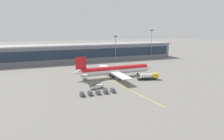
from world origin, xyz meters
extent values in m
plane|color=slate|center=(0.00, 0.00, 0.00)|extent=(700.00, 700.00, 0.00)
cube|color=yellow|center=(0.05, 2.00, 0.00)|extent=(12.07, 79.17, 0.01)
cube|color=slate|center=(-5.20, 66.20, 6.28)|extent=(166.07, 21.08, 12.57)
cube|color=#1E2D42|center=(-5.20, 55.60, 6.91)|extent=(161.09, 0.16, 7.04)
cube|color=#99999E|center=(-5.20, 66.20, 13.07)|extent=(169.39, 21.50, 1.00)
cylinder|color=white|center=(5.43, 5.71, 3.72)|extent=(38.48, 4.89, 4.13)
cylinder|color=red|center=(5.43, 5.71, 4.09)|extent=(37.71, 4.71, 3.97)
cone|color=white|center=(26.07, 6.12, 3.72)|extent=(4.21, 4.00, 3.92)
cone|color=white|center=(-15.43, 5.30, 4.13)|extent=(5.02, 3.61, 3.51)
cube|color=red|center=(-13.27, 5.34, 8.88)|extent=(5.38, 0.47, 6.20)
cube|color=white|center=(-12.86, 9.48, 4.34)|extent=(2.13, 6.65, 0.24)
cube|color=white|center=(-12.69, 1.22, 4.34)|extent=(2.13, 6.65, 0.24)
cube|color=white|center=(3.73, 15.81, 3.41)|extent=(5.12, 16.22, 0.40)
cube|color=white|center=(4.13, -4.45, 3.41)|extent=(5.12, 16.22, 0.40)
cylinder|color=#939399|center=(4.78, 12.93, 1.98)|extent=(3.22, 2.33, 2.27)
cylinder|color=#939399|center=(5.07, -1.53, 1.98)|extent=(3.22, 2.33, 2.27)
cylinder|color=black|center=(19.25, 5.98, 0.50)|extent=(1.01, 0.42, 1.00)
cylinder|color=slate|center=(19.25, 5.98, 1.33)|extent=(0.20, 0.20, 1.66)
cylinder|color=black|center=(3.09, 7.52, 0.50)|extent=(1.01, 0.42, 1.00)
cylinder|color=slate|center=(3.09, 7.52, 1.33)|extent=(0.20, 0.20, 1.66)
cylinder|color=black|center=(3.16, 3.81, 0.50)|extent=(1.01, 0.42, 1.00)
cylinder|color=slate|center=(3.16, 3.81, 1.33)|extent=(0.20, 0.20, 1.66)
cube|color=#232326|center=(18.50, -5.20, 0.75)|extent=(10.30, 4.57, 0.50)
cube|color=yellow|center=(22.79, -6.14, 2.00)|extent=(3.27, 3.04, 2.50)
cube|color=black|center=(24.03, -6.40, 2.50)|extent=(0.64, 2.28, 1.12)
cylinder|color=silver|center=(18.22, -5.14, 2.10)|extent=(6.33, 3.42, 2.20)
cylinder|color=black|center=(22.50, -4.86, 0.50)|extent=(1.05, 0.55, 1.00)
cylinder|color=black|center=(22.00, -7.18, 0.50)|extent=(1.05, 0.55, 1.00)
cylinder|color=black|center=(18.45, -3.98, 0.50)|extent=(1.05, 0.55, 1.00)
cylinder|color=black|center=(17.95, -6.30, 0.50)|extent=(1.05, 0.55, 1.00)
cylinder|color=black|center=(16.40, -3.53, 0.50)|extent=(1.05, 0.55, 1.00)
cylinder|color=black|center=(15.90, -5.85, 0.50)|extent=(1.05, 0.55, 1.00)
cube|color=white|center=(-9.71, -10.07, 0.85)|extent=(6.28, 3.31, 1.10)
cube|color=black|center=(-9.71, -10.07, 2.30)|extent=(7.01, 2.97, 2.38)
cylinder|color=black|center=(-11.54, -11.41, 0.30)|extent=(0.64, 0.39, 0.60)
cylinder|color=black|center=(-11.95, -9.75, 0.30)|extent=(0.64, 0.39, 0.60)
cylinder|color=black|center=(-7.46, -10.38, 0.30)|extent=(0.64, 0.39, 0.60)
cylinder|color=black|center=(-7.88, -8.72, 0.30)|extent=(0.64, 0.39, 0.60)
cube|color=#595B60|center=(-17.74, -17.33, 0.73)|extent=(1.51, 2.61, 1.10)
cube|color=#333338|center=(-17.74, -17.33, 1.43)|extent=(1.54, 2.66, 0.10)
cylinder|color=black|center=(-18.49, -16.30, 0.18)|extent=(0.12, 0.36, 0.36)
cylinder|color=black|center=(-16.99, -16.29, 0.18)|extent=(0.12, 0.36, 0.36)
cylinder|color=black|center=(-18.48, -18.38, 0.18)|extent=(0.12, 0.36, 0.36)
cylinder|color=black|center=(-16.98, -18.37, 0.18)|extent=(0.12, 0.36, 0.36)
cube|color=#595B60|center=(-14.54, -17.32, 0.73)|extent=(1.51, 2.61, 1.10)
cube|color=#333338|center=(-14.54, -17.32, 1.43)|extent=(1.54, 2.66, 0.10)
cylinder|color=black|center=(-15.29, -16.28, 0.18)|extent=(0.12, 0.36, 0.36)
cylinder|color=black|center=(-13.79, -16.28, 0.18)|extent=(0.12, 0.36, 0.36)
cylinder|color=black|center=(-15.28, -18.36, 0.18)|extent=(0.12, 0.36, 0.36)
cylinder|color=black|center=(-13.78, -18.36, 0.18)|extent=(0.12, 0.36, 0.36)
cube|color=#595B60|center=(-11.34, -17.31, 0.73)|extent=(1.51, 2.61, 1.10)
cube|color=#333338|center=(-11.34, -17.31, 1.43)|extent=(1.54, 2.66, 0.10)
cylinder|color=black|center=(-12.09, -16.27, 0.18)|extent=(0.12, 0.36, 0.36)
cylinder|color=black|center=(-10.59, -16.27, 0.18)|extent=(0.12, 0.36, 0.36)
cylinder|color=black|center=(-12.08, -18.35, 0.18)|extent=(0.12, 0.36, 0.36)
cylinder|color=black|center=(-10.58, -18.35, 0.18)|extent=(0.12, 0.36, 0.36)
cube|color=#595B60|center=(-8.14, -17.30, 0.73)|extent=(1.51, 2.61, 1.10)
cube|color=#333338|center=(-8.14, -17.30, 1.43)|extent=(1.54, 2.66, 0.10)
cylinder|color=black|center=(-8.89, -16.26, 0.18)|extent=(0.12, 0.36, 0.36)
cylinder|color=black|center=(-7.39, -16.26, 0.18)|extent=(0.12, 0.36, 0.36)
cylinder|color=black|center=(-8.88, -18.34, 0.18)|extent=(0.12, 0.36, 0.36)
cylinder|color=black|center=(-7.38, -18.34, 0.18)|extent=(0.12, 0.36, 0.36)
cube|color=#595B60|center=(-4.94, -17.29, 0.73)|extent=(1.51, 2.61, 1.10)
cube|color=#333338|center=(-4.94, -17.29, 1.43)|extent=(1.54, 2.66, 0.10)
cylinder|color=black|center=(-5.69, -16.25, 0.18)|extent=(0.12, 0.36, 0.36)
cylinder|color=black|center=(-4.19, -16.24, 0.18)|extent=(0.12, 0.36, 0.36)
cylinder|color=black|center=(-5.68, -18.33, 0.18)|extent=(0.12, 0.36, 0.36)
cylinder|color=black|center=(-4.18, -18.32, 0.18)|extent=(0.12, 0.36, 0.36)
cylinder|color=gray|center=(58.13, 54.20, 12.09)|extent=(0.44, 0.44, 24.17)
cube|color=#333338|center=(58.13, 54.20, 24.57)|extent=(2.80, 0.50, 0.80)
cylinder|color=gray|center=(24.91, 54.20, 9.71)|extent=(0.44, 0.44, 19.42)
cube|color=#333338|center=(24.91, 54.20, 19.82)|extent=(2.80, 0.50, 0.80)
camera|label=1|loc=(-31.28, -86.15, 25.53)|focal=30.07mm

